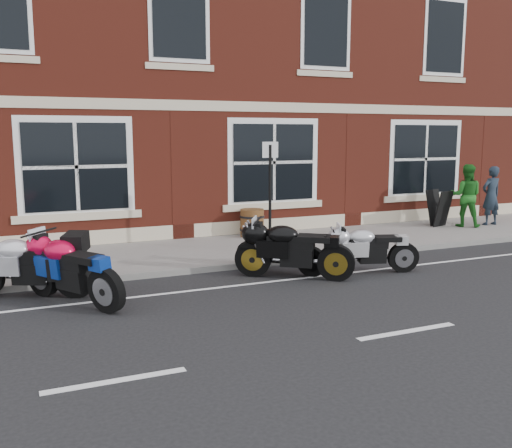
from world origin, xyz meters
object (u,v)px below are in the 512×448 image
(moto_sport_silver, at_px, (367,247))
(pedestrian_right, at_px, (466,196))
(moto_touring_silver, at_px, (25,262))
(moto_naked_black, at_px, (279,247))
(parking_sign, at_px, (270,189))
(a_board_sign, at_px, (439,208))
(moto_sport_black, at_px, (292,248))
(pedestrian_left, at_px, (491,196))
(moto_sport_red, at_px, (72,267))
(barrel_planter, at_px, (252,223))

(moto_sport_silver, relative_size, pedestrian_right, 1.10)
(moto_touring_silver, distance_m, moto_naked_black, 4.66)
(moto_sport_silver, relative_size, moto_naked_black, 1.21)
(pedestrian_right, bearing_deg, moto_sport_silver, 70.94)
(parking_sign, bearing_deg, moto_naked_black, -90.26)
(moto_touring_silver, xyz_separation_m, moto_sport_silver, (6.21, -0.90, -0.09))
(moto_touring_silver, bearing_deg, a_board_sign, -51.64)
(moto_sport_silver, bearing_deg, moto_naked_black, 80.82)
(moto_touring_silver, xyz_separation_m, pedestrian_right, (11.61, 2.16, 0.40))
(moto_sport_black, distance_m, pedestrian_left, 8.30)
(moto_touring_silver, xyz_separation_m, a_board_sign, (11.00, 2.54, 0.03))
(moto_naked_black, height_order, parking_sign, parking_sign)
(moto_sport_silver, bearing_deg, moto_sport_red, 104.86)
(moto_sport_silver, relative_size, barrel_planter, 2.76)
(moto_sport_red, bearing_deg, barrel_planter, 6.90)
(moto_touring_silver, distance_m, moto_sport_silver, 6.27)
(moto_sport_red, bearing_deg, moto_sport_black, -31.32)
(moto_naked_black, height_order, pedestrian_right, pedestrian_right)
(pedestrian_right, relative_size, a_board_sign, 1.71)
(pedestrian_right, bearing_deg, moto_touring_silver, 51.93)
(moto_touring_silver, distance_m, moto_sport_red, 0.97)
(pedestrian_right, bearing_deg, pedestrian_left, -142.69)
(a_board_sign, bearing_deg, pedestrian_right, -48.11)
(pedestrian_right, xyz_separation_m, barrel_planter, (-6.14, 0.96, -0.53))
(moto_naked_black, bearing_deg, barrel_planter, 37.89)
(moto_sport_silver, height_order, pedestrian_right, pedestrian_right)
(moto_sport_red, height_order, moto_sport_black, moto_sport_red)
(pedestrian_right, height_order, a_board_sign, pedestrian_right)
(moto_touring_silver, relative_size, parking_sign, 0.86)
(moto_sport_black, height_order, moto_sport_silver, moto_sport_black)
(moto_sport_red, bearing_deg, moto_sport_silver, -33.79)
(pedestrian_left, bearing_deg, a_board_sign, -16.23)
(moto_touring_silver, bearing_deg, moto_sport_red, -109.97)
(moto_touring_silver, height_order, parking_sign, parking_sign)
(moto_sport_black, xyz_separation_m, a_board_sign, (6.33, 3.21, 0.04))
(moto_sport_black, bearing_deg, moto_sport_red, 126.86)
(moto_touring_silver, xyz_separation_m, moto_naked_black, (4.66, -0.14, -0.10))
(moto_naked_black, distance_m, a_board_sign, 6.88)
(pedestrian_left, distance_m, pedestrian_right, 0.88)
(pedestrian_left, relative_size, barrel_planter, 2.41)
(moto_sport_black, bearing_deg, pedestrian_left, -33.90)
(moto_touring_silver, bearing_deg, moto_naked_black, -66.31)
(parking_sign, bearing_deg, pedestrian_left, 24.19)
(moto_touring_silver, distance_m, parking_sign, 5.33)
(pedestrian_right, height_order, barrel_planter, pedestrian_right)
(moto_naked_black, xyz_separation_m, pedestrian_right, (6.95, 2.29, 0.50))
(pedestrian_left, bearing_deg, barrel_planter, -8.05)
(parking_sign, bearing_deg, moto_sport_silver, -45.07)
(moto_touring_silver, height_order, moto_sport_silver, moto_touring_silver)
(pedestrian_right, distance_m, barrel_planter, 6.23)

